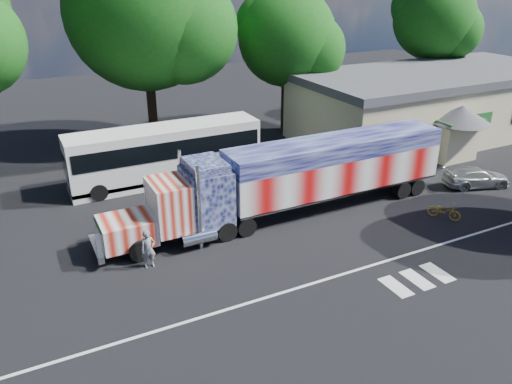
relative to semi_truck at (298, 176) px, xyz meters
name	(u,v)px	position (x,y,z in m)	size (l,w,h in m)	color
ground	(284,250)	(-2.65, -3.25, -2.20)	(100.00, 100.00, 0.00)	black
lane_markings	(360,281)	(-0.94, -7.02, -2.19)	(30.00, 2.67, 0.01)	silver
semi_truck	(298,176)	(0.00, 0.00, 0.00)	(20.01, 3.16, 4.26)	black
coach_bus	(166,153)	(-4.96, 7.87, -0.37)	(12.11, 2.82, 3.52)	white
hall_building	(433,103)	(17.28, 7.61, 0.42)	(22.40, 12.80, 5.20)	beige
parked_car	(476,177)	(11.98, -1.80, -1.59)	(1.68, 4.14, 1.20)	#A1A4A6
woman	(148,249)	(-8.84, -1.75, -1.28)	(0.67, 0.44, 1.83)	slate
bicycle	(444,211)	(6.83, -4.19, -1.74)	(0.61, 1.75, 0.92)	gold
tree_far_ne	(435,19)	(22.46, 13.69, 6.18)	(7.64, 7.27, 12.08)	black
tree_n_mid	(147,12)	(-3.41, 15.36, 7.54)	(11.67, 11.12, 15.36)	black
tree_ne_a	(289,38)	(7.53, 14.25, 5.31)	(8.19, 7.80, 11.46)	black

